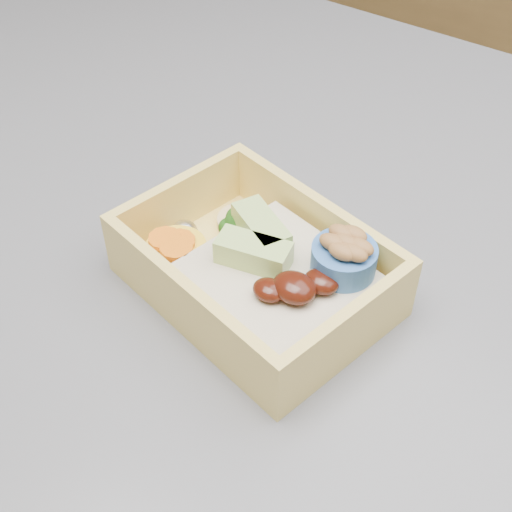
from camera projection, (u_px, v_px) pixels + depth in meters
The scene contains 1 object.
bento_box at pixel (264, 271), 0.44m from camera, with size 0.18×0.15×0.06m.
Camera 1 is at (0.35, -0.32, 1.25)m, focal length 50.00 mm.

